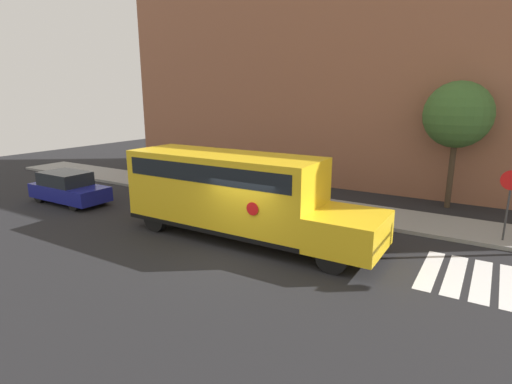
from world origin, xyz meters
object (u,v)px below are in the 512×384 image
Objects in this scene: school_bus at (234,191)px; tree_near_sidewalk at (458,115)px; stop_sign at (509,196)px; parked_car at (68,188)px.

tree_near_sidewalk reaches higher than school_bus.
stop_sign is (8.73, 4.41, 0.02)m from school_bus.
school_bus is 3.59× the size of stop_sign.
tree_near_sidewalk reaches higher than parked_car.
stop_sign is 0.46× the size of tree_near_sidewalk.
school_bus is 11.09m from tree_near_sidewalk.
school_bus reaches higher than stop_sign.
tree_near_sidewalk is (6.42, 8.67, 2.57)m from school_bus.
stop_sign is 5.47m from tree_near_sidewalk.
parked_car is at bearing -165.85° from stop_sign.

